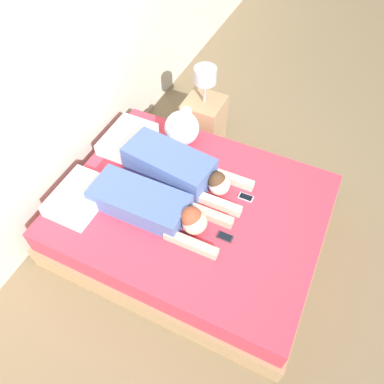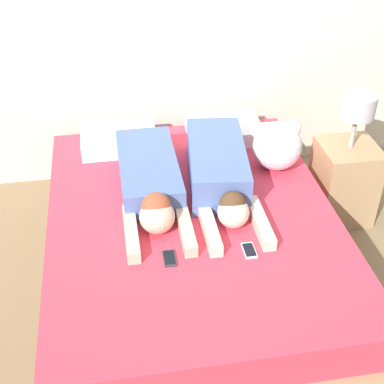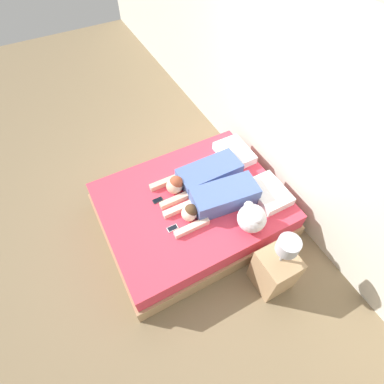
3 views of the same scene
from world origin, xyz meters
name	(u,v)px [view 1 (image 1 of 3)]	position (x,y,z in m)	size (l,w,h in m)	color
ground_plane	(192,234)	(0.00, 0.00, 0.00)	(12.00, 12.00, 0.00)	#7F6B4C
wall_back	(39,76)	(0.00, 1.23, 1.30)	(12.00, 0.06, 2.60)	beige
bed	(192,220)	(0.00, 0.00, 0.23)	(1.71, 2.15, 0.46)	tan
pillow_head_left	(79,197)	(-0.37, 0.83, 0.52)	(0.51, 0.37, 0.11)	white
pillow_head_right	(128,139)	(0.37, 0.83, 0.52)	(0.51, 0.37, 0.11)	white
person_left	(154,206)	(-0.21, 0.23, 0.55)	(0.37, 1.12, 0.23)	#4C66A5
person_right	(178,168)	(0.21, 0.23, 0.57)	(0.43, 1.10, 0.24)	#4C66A5
cell_phone_left	(225,237)	(-0.18, -0.36, 0.47)	(0.07, 0.12, 0.01)	#2D2D33
cell_phone_right	(246,197)	(0.24, -0.37, 0.47)	(0.07, 0.12, 0.01)	silver
plush_toy	(182,127)	(0.62, 0.40, 0.63)	(0.32, 0.32, 0.33)	white
nightstand	(204,119)	(1.12, 0.40, 0.33)	(0.38, 0.38, 0.93)	tan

